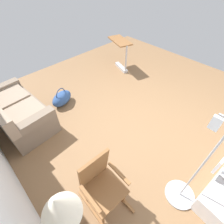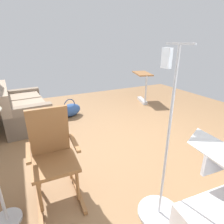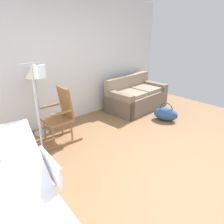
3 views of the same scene
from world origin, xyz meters
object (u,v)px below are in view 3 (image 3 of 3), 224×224
couch (136,98)px  rocking_chair (61,116)px  floor_lamp (34,75)px  duffel_bag (166,114)px  iv_pole (45,165)px

couch → rocking_chair: 2.38m
floor_lamp → duffel_bag: bearing=-27.4°
duffel_bag → iv_pole: (-3.09, -0.14, 0.10)m
couch → floor_lamp: size_ratio=1.12×
couch → iv_pole: 3.34m
floor_lamp → iv_pole: (-0.60, -1.42, -0.98)m
rocking_chair → floor_lamp: floor_lamp is taller
couch → rocking_chair: bearing=-174.3°
couch → rocking_chair: (-2.36, -0.24, 0.20)m
duffel_bag → iv_pole: iv_pole is taller
duffel_bag → iv_pole: bearing=-177.4°
rocking_chair → duffel_bag: rocking_chair is taller
rocking_chair → duffel_bag: 2.45m
iv_pole → rocking_chair: bearing=48.8°
rocking_chair → floor_lamp: size_ratio=0.71×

